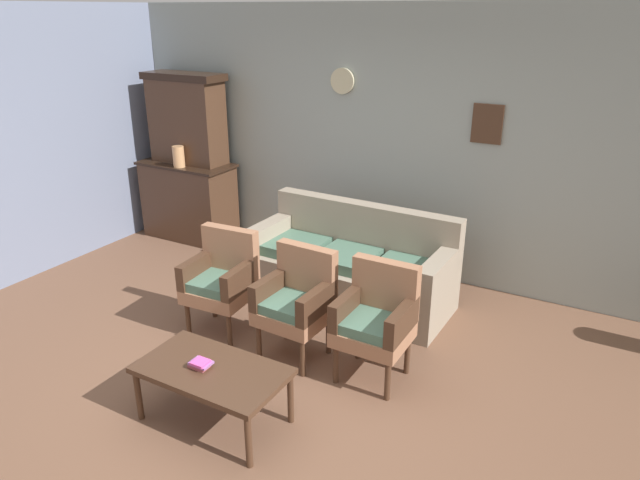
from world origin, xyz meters
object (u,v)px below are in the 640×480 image
(book_stack_on_table, at_px, (200,364))
(armchair_near_cabinet, at_px, (376,317))
(side_cabinet, at_px, (189,200))
(armchair_row_middle, at_px, (222,277))
(vase_on_cabinet, at_px, (179,157))
(armchair_near_couch_end, at_px, (297,299))
(coffee_table, at_px, (212,374))
(floral_couch, at_px, (351,268))

(book_stack_on_table, bearing_deg, armchair_near_cabinet, 52.88)
(side_cabinet, bearing_deg, armchair_row_middle, -41.93)
(armchair_near_cabinet, xyz_separation_m, book_stack_on_table, (-0.80, -1.05, -0.05))
(vase_on_cabinet, relative_size, armchair_near_cabinet, 0.27)
(armchair_near_couch_end, bearing_deg, book_stack_on_table, -97.16)
(armchair_near_cabinet, height_order, book_stack_on_table, armchair_near_cabinet)
(armchair_near_cabinet, relative_size, coffee_table, 0.90)
(armchair_near_cabinet, bearing_deg, armchair_near_couch_end, -176.69)
(vase_on_cabinet, relative_size, armchair_near_couch_end, 0.27)
(armchair_row_middle, height_order, book_stack_on_table, armchair_row_middle)
(armchair_near_couch_end, distance_m, armchair_near_cabinet, 0.67)
(armchair_row_middle, height_order, armchair_near_couch_end, same)
(book_stack_on_table, bearing_deg, vase_on_cabinet, 133.72)
(armchair_near_cabinet, height_order, coffee_table, armchair_near_cabinet)
(coffee_table, relative_size, book_stack_on_table, 6.89)
(armchair_near_couch_end, xyz_separation_m, book_stack_on_table, (-0.13, -1.02, -0.05))
(coffee_table, bearing_deg, armchair_row_middle, 125.07)
(floral_couch, height_order, armchair_near_couch_end, same)
(coffee_table, bearing_deg, book_stack_on_table, -156.40)
(vase_on_cabinet, xyz_separation_m, book_stack_on_table, (2.33, -2.44, -0.60))
(armchair_row_middle, height_order, coffee_table, armchair_row_middle)
(side_cabinet, xyz_separation_m, floral_couch, (2.47, -0.53, -0.14))
(side_cabinet, bearing_deg, floral_couch, -12.17)
(vase_on_cabinet, height_order, floral_couch, vase_on_cabinet)
(side_cabinet, bearing_deg, armchair_near_cabinet, -26.06)
(vase_on_cabinet, bearing_deg, coffee_table, -45.07)
(armchair_near_couch_end, bearing_deg, coffee_table, -93.32)
(side_cabinet, xyz_separation_m, armchair_near_cabinet, (3.19, -1.56, 0.03))
(floral_couch, relative_size, armchair_near_cabinet, 2.16)
(vase_on_cabinet, height_order, armchair_row_middle, vase_on_cabinet)
(vase_on_cabinet, bearing_deg, side_cabinet, 108.39)
(side_cabinet, relative_size, vase_on_cabinet, 4.75)
(armchair_row_middle, xyz_separation_m, armchair_near_cabinet, (1.43, 0.02, 0.00))
(armchair_near_cabinet, xyz_separation_m, coffee_table, (-0.73, -1.02, -0.12))
(side_cabinet, relative_size, armchair_row_middle, 1.28)
(armchair_near_couch_end, bearing_deg, floral_couch, 92.60)
(side_cabinet, distance_m, vase_on_cabinet, 0.61)
(armchair_near_couch_end, xyz_separation_m, armchair_near_cabinet, (0.67, 0.04, 0.00))
(side_cabinet, distance_m, book_stack_on_table, 3.54)
(vase_on_cabinet, xyz_separation_m, floral_couch, (2.41, -0.36, -0.73))
(floral_couch, relative_size, book_stack_on_table, 13.42)
(floral_couch, bearing_deg, armchair_near_couch_end, -87.40)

